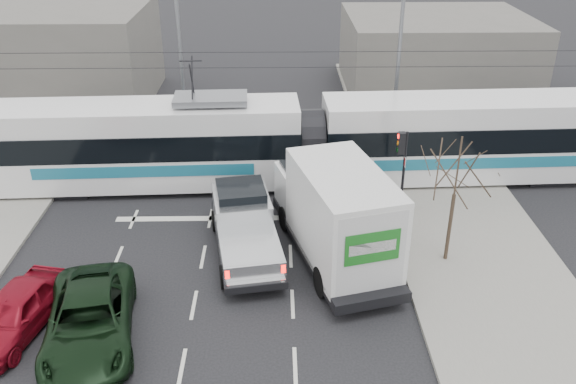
{
  "coord_description": "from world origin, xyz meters",
  "views": [
    {
      "loc": [
        1.23,
        -16.89,
        13.05
      ],
      "look_at": [
        1.63,
        4.94,
        1.8
      ],
      "focal_mm": 38.0,
      "sensor_mm": 36.0,
      "label": 1
    }
  ],
  "objects_px": {
    "silver_pickup": "(244,223)",
    "red_car": "(15,312)",
    "bare_tree": "(457,172)",
    "traffic_signal": "(402,154)",
    "green_car": "(90,321)",
    "navy_pickup": "(339,207)",
    "street_lamp_far": "(176,44)",
    "tram": "(310,141)",
    "street_lamp_near": "(395,53)",
    "box_truck": "(336,214)"
  },
  "relations": [
    {
      "from": "traffic_signal",
      "to": "red_car",
      "type": "xyz_separation_m",
      "value": [
        -13.68,
        -7.74,
        -1.98
      ]
    },
    {
      "from": "traffic_signal",
      "to": "green_car",
      "type": "xyz_separation_m",
      "value": [
        -11.16,
        -8.24,
        -1.95
      ]
    },
    {
      "from": "box_truck",
      "to": "red_car",
      "type": "xyz_separation_m",
      "value": [
        -10.58,
        -4.06,
        -1.2
      ]
    },
    {
      "from": "street_lamp_far",
      "to": "red_car",
      "type": "xyz_separation_m",
      "value": [
        -3.02,
        -17.24,
        -4.36
      ]
    },
    {
      "from": "bare_tree",
      "to": "green_car",
      "type": "bearing_deg",
      "value": -160.94
    },
    {
      "from": "traffic_signal",
      "to": "navy_pickup",
      "type": "height_order",
      "value": "traffic_signal"
    },
    {
      "from": "bare_tree",
      "to": "green_car",
      "type": "distance_m",
      "value": 13.34
    },
    {
      "from": "traffic_signal",
      "to": "street_lamp_far",
      "type": "distance_m",
      "value": 14.47
    },
    {
      "from": "bare_tree",
      "to": "silver_pickup",
      "type": "height_order",
      "value": "bare_tree"
    },
    {
      "from": "silver_pickup",
      "to": "green_car",
      "type": "relative_size",
      "value": 1.17
    },
    {
      "from": "tram",
      "to": "box_truck",
      "type": "xyz_separation_m",
      "value": [
        0.61,
        -6.71,
        -0.18
      ]
    },
    {
      "from": "traffic_signal",
      "to": "box_truck",
      "type": "relative_size",
      "value": 0.43
    },
    {
      "from": "street_lamp_near",
      "to": "box_truck",
      "type": "relative_size",
      "value": 1.08
    },
    {
      "from": "street_lamp_far",
      "to": "green_car",
      "type": "xyz_separation_m",
      "value": [
        -0.5,
        -17.74,
        -4.32
      ]
    },
    {
      "from": "traffic_signal",
      "to": "bare_tree",
      "type": "bearing_deg",
      "value": -74.24
    },
    {
      "from": "street_lamp_near",
      "to": "green_car",
      "type": "relative_size",
      "value": 1.58
    },
    {
      "from": "green_car",
      "to": "tram",
      "type": "bearing_deg",
      "value": 46.28
    },
    {
      "from": "bare_tree",
      "to": "traffic_signal",
      "type": "distance_m",
      "value": 4.28
    },
    {
      "from": "street_lamp_near",
      "to": "bare_tree",
      "type": "bearing_deg",
      "value": -88.58
    },
    {
      "from": "silver_pickup",
      "to": "navy_pickup",
      "type": "relative_size",
      "value": 1.21
    },
    {
      "from": "bare_tree",
      "to": "green_car",
      "type": "xyz_separation_m",
      "value": [
        -12.29,
        -4.24,
        -3.0
      ]
    },
    {
      "from": "box_truck",
      "to": "green_car",
      "type": "distance_m",
      "value": 9.33
    },
    {
      "from": "traffic_signal",
      "to": "street_lamp_near",
      "type": "xyz_separation_m",
      "value": [
        0.84,
        7.5,
        2.37
      ]
    },
    {
      "from": "bare_tree",
      "to": "red_car",
      "type": "relative_size",
      "value": 1.13
    },
    {
      "from": "street_lamp_far",
      "to": "navy_pickup",
      "type": "relative_size",
      "value": 1.63
    },
    {
      "from": "bare_tree",
      "to": "tram",
      "type": "bearing_deg",
      "value": 124.55
    },
    {
      "from": "street_lamp_near",
      "to": "box_truck",
      "type": "bearing_deg",
      "value": -109.44
    },
    {
      "from": "bare_tree",
      "to": "navy_pickup",
      "type": "relative_size",
      "value": 0.9
    },
    {
      "from": "red_car",
      "to": "green_car",
      "type": "bearing_deg",
      "value": 1.06
    },
    {
      "from": "traffic_signal",
      "to": "box_truck",
      "type": "height_order",
      "value": "box_truck"
    },
    {
      "from": "street_lamp_near",
      "to": "navy_pickup",
      "type": "height_order",
      "value": "street_lamp_near"
    },
    {
      "from": "street_lamp_far",
      "to": "silver_pickup",
      "type": "xyz_separation_m",
      "value": [
        4.08,
        -12.4,
        -3.96
      ]
    },
    {
      "from": "navy_pickup",
      "to": "green_car",
      "type": "relative_size",
      "value": 0.97
    },
    {
      "from": "street_lamp_far",
      "to": "navy_pickup",
      "type": "bearing_deg",
      "value": -54.42
    },
    {
      "from": "green_car",
      "to": "red_car",
      "type": "bearing_deg",
      "value": 158.5
    },
    {
      "from": "green_car",
      "to": "red_car",
      "type": "relative_size",
      "value": 1.28
    },
    {
      "from": "traffic_signal",
      "to": "green_car",
      "type": "bearing_deg",
      "value": -143.55
    },
    {
      "from": "traffic_signal",
      "to": "street_lamp_near",
      "type": "relative_size",
      "value": 0.4
    },
    {
      "from": "red_car",
      "to": "tram",
      "type": "bearing_deg",
      "value": 59.51
    },
    {
      "from": "street_lamp_near",
      "to": "green_car",
      "type": "bearing_deg",
      "value": -127.32
    },
    {
      "from": "tram",
      "to": "red_car",
      "type": "relative_size",
      "value": 6.65
    },
    {
      "from": "bare_tree",
      "to": "street_lamp_far",
      "type": "height_order",
      "value": "street_lamp_far"
    },
    {
      "from": "street_lamp_far",
      "to": "tram",
      "type": "relative_size",
      "value": 0.31
    },
    {
      "from": "silver_pickup",
      "to": "red_car",
      "type": "height_order",
      "value": "silver_pickup"
    },
    {
      "from": "navy_pickup",
      "to": "green_car",
      "type": "distance_m",
      "value": 10.75
    },
    {
      "from": "red_car",
      "to": "street_lamp_far",
      "type": "bearing_deg",
      "value": 92.35
    },
    {
      "from": "navy_pickup",
      "to": "box_truck",
      "type": "bearing_deg",
      "value": -117.22
    },
    {
      "from": "street_lamp_far",
      "to": "bare_tree",
      "type": "bearing_deg",
      "value": -48.88
    },
    {
      "from": "box_truck",
      "to": "green_car",
      "type": "bearing_deg",
      "value": -165.4
    },
    {
      "from": "navy_pickup",
      "to": "tram",
      "type": "bearing_deg",
      "value": 84.67
    }
  ]
}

